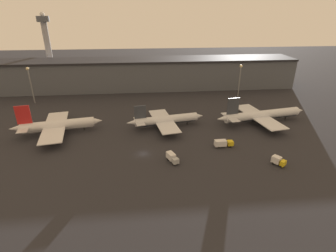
% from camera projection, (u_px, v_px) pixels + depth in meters
% --- Properties ---
extents(ground, '(600.00, 600.00, 0.00)m').
position_uv_depth(ground, '(143.00, 154.00, 104.52)').
color(ground, '#26262B').
extents(terminal_building, '(215.90, 25.45, 20.89)m').
position_uv_depth(terminal_building, '(142.00, 74.00, 185.81)').
color(terminal_building, '#4C515B').
rests_on(terminal_building, ground).
extents(airplane_0, '(40.58, 37.16, 14.68)m').
position_uv_depth(airplane_0, '(57.00, 125.00, 120.28)').
color(airplane_0, silver).
rests_on(airplane_0, ground).
extents(airplane_1, '(38.60, 30.96, 12.07)m').
position_uv_depth(airplane_1, '(166.00, 120.00, 126.87)').
color(airplane_1, silver).
rests_on(airplane_1, ground).
extents(airplane_2, '(49.23, 35.42, 14.39)m').
position_uv_depth(airplane_2, '(261.00, 115.00, 131.72)').
color(airplane_2, silver).
rests_on(airplane_2, ground).
extents(service_vehicle_0, '(4.59, 6.69, 3.27)m').
position_uv_depth(service_vehicle_0, '(172.00, 157.00, 98.42)').
color(service_vehicle_0, '#9EA3A8').
rests_on(service_vehicle_0, ground).
extents(service_vehicle_1, '(4.76, 5.33, 3.24)m').
position_uv_depth(service_vehicle_1, '(278.00, 161.00, 96.35)').
color(service_vehicle_1, gold).
rests_on(service_vehicle_1, ground).
extents(service_vehicle_2, '(7.91, 2.79, 3.14)m').
position_uv_depth(service_vehicle_2, '(223.00, 143.00, 108.97)').
color(service_vehicle_2, gold).
rests_on(service_vehicle_2, ground).
extents(lamp_post_0, '(1.80, 1.80, 21.97)m').
position_uv_depth(lamp_post_0, '(30.00, 80.00, 154.47)').
color(lamp_post_0, slate).
rests_on(lamp_post_0, ground).
extents(lamp_post_1, '(1.80, 1.80, 21.00)m').
position_uv_depth(lamp_post_1, '(240.00, 76.00, 165.70)').
color(lamp_post_1, slate).
rests_on(lamp_post_1, ground).
extents(control_tower, '(9.00, 9.00, 50.77)m').
position_uv_depth(control_tower, '(47.00, 43.00, 197.21)').
color(control_tower, '#99999E').
rests_on(control_tower, ground).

